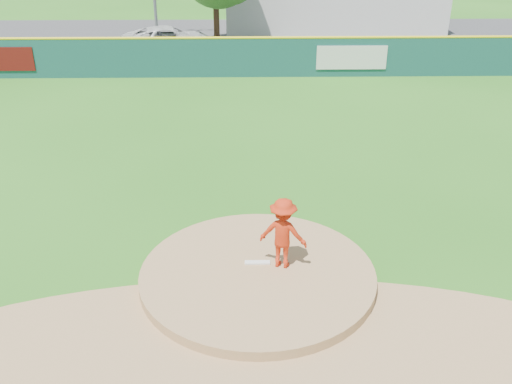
{
  "coord_description": "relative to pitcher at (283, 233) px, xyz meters",
  "views": [
    {
      "loc": [
        -0.25,
        -11.08,
        7.82
      ],
      "look_at": [
        0.0,
        2.0,
        1.3
      ],
      "focal_mm": 40.0,
      "sensor_mm": 36.0,
      "label": 1
    }
  ],
  "objects": [
    {
      "name": "outfield_fence",
      "position": [
        -0.59,
        17.78,
        -0.03
      ],
      "size": [
        40.0,
        0.14,
        2.07
      ],
      "color": "#154544",
      "rests_on": "ground"
    },
    {
      "name": "pitching_rubber",
      "position": [
        -0.59,
        0.08,
        -0.85
      ],
      "size": [
        0.6,
        0.15,
        0.04
      ],
      "primitive_type": "cube",
      "color": "white",
      "rests_on": "pitchers_mound"
    },
    {
      "name": "parking_lot",
      "position": [
        -0.59,
        26.78,
        -1.11
      ],
      "size": [
        44.0,
        16.0,
        0.02
      ],
      "primitive_type": "cube",
      "color": "#38383A",
      "rests_on": "ground"
    },
    {
      "name": "pitchers_mound",
      "position": [
        -0.59,
        -0.22,
        -1.12
      ],
      "size": [
        5.5,
        5.5,
        0.5
      ],
      "primitive_type": "cylinder",
      "color": "#9E774C",
      "rests_on": "ground"
    },
    {
      "name": "fence_banners",
      "position": [
        -4.37,
        17.7,
        -0.12
      ],
      "size": [
        21.56,
        0.04,
        1.2
      ],
      "color": "#570E0C",
      "rests_on": "ground"
    },
    {
      "name": "van",
      "position": [
        -5.36,
        23.28,
        -0.32
      ],
      "size": [
        6.03,
        3.71,
        1.56
      ],
      "primitive_type": "imported",
      "rotation": [
        0.0,
        0.0,
        1.78
      ],
      "color": "silver",
      "rests_on": "parking_lot"
    },
    {
      "name": "pool_building_grp",
      "position": [
        5.41,
        31.77,
        0.55
      ],
      "size": [
        15.2,
        8.2,
        3.31
      ],
      "color": "silver",
      "rests_on": "ground"
    },
    {
      "name": "infield_dirt_arc",
      "position": [
        -0.59,
        -3.22,
        -1.11
      ],
      "size": [
        15.4,
        15.4,
        0.01
      ],
      "primitive_type": "cylinder",
      "color": "#9E774C",
      "rests_on": "ground"
    },
    {
      "name": "pitcher",
      "position": [
        0.0,
        0.0,
        0.0
      ],
      "size": [
        1.26,
        0.95,
        1.74
      ],
      "primitive_type": "imported",
      "rotation": [
        0.0,
        0.0,
        2.84
      ],
      "color": "red",
      "rests_on": "pitchers_mound"
    },
    {
      "name": "ground",
      "position": [
        -0.59,
        -0.22,
        -1.12
      ],
      "size": [
        120.0,
        120.0,
        0.0
      ],
      "primitive_type": "plane",
      "color": "#286B19",
      "rests_on": "ground"
    }
  ]
}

